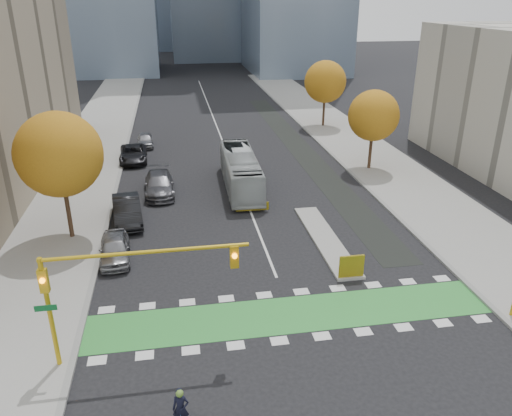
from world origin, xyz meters
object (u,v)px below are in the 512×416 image
object	(u,v)px
parked_car_b	(127,210)
parked_car_e	(145,140)
bus	(241,171)
traffic_signal_west	(112,279)
tree_east_far	(325,82)
parked_car_a	(115,248)
hazard_board	(352,266)
parked_car_d	(133,154)
tree_west	(59,155)
parked_car_c	(159,184)
tree_east_near	(374,116)

from	to	relation	value
parked_car_b	parked_car_e	world-z (taller)	parked_car_b
bus	traffic_signal_west	bearing A→B (deg)	-110.45
tree_east_far	parked_car_a	xyz separation A→B (m)	(-21.50, -29.32, -4.52)
hazard_board	parked_car_e	distance (m)	31.15
parked_car_b	parked_car_d	xyz separation A→B (m)	(-0.37, 13.90, -0.12)
bus	parked_car_e	xyz separation A→B (m)	(-8.07, 13.66, -0.80)
tree_east_far	hazard_board	bearing A→B (deg)	-104.12
bus	parked_car_e	size ratio (longest dim) A/B	2.67
hazard_board	tree_east_far	bearing A→B (deg)	75.88
parked_car_a	parked_car_b	distance (m)	5.35
parked_car_a	parked_car_e	world-z (taller)	parked_car_a
tree_west	parked_car_a	distance (m)	6.63
parked_car_b	parked_car_e	size ratio (longest dim) A/B	1.31
hazard_board	parked_car_b	size ratio (longest dim) A/B	0.27
tree_east_far	parked_car_c	size ratio (longest dim) A/B	1.40
hazard_board	parked_car_a	world-z (taller)	hazard_board
tree_west	traffic_signal_west	bearing A→B (deg)	-71.98
hazard_board	parked_car_e	world-z (taller)	hazard_board
tree_east_near	parked_car_a	bearing A→B (deg)	-147.61
bus	hazard_board	bearing A→B (deg)	-73.68
hazard_board	traffic_signal_west	bearing A→B (deg)	-158.45
bus	parked_car_c	xyz separation A→B (m)	(-6.49, -0.23, -0.68)
parked_car_c	traffic_signal_west	bearing A→B (deg)	-95.83
parked_car_c	parked_car_d	world-z (taller)	parked_car_c
parked_car_a	hazard_board	bearing A→B (deg)	-23.13
hazard_board	bus	size ratio (longest dim) A/B	0.13
tree_west	parked_car_c	xyz separation A→B (m)	(5.50, 7.01, -4.82)
tree_east_near	parked_car_e	bearing A→B (deg)	151.49
parked_car_c	hazard_board	bearing A→B (deg)	-56.31
parked_car_e	tree_west	bearing A→B (deg)	-103.40
parked_car_c	bus	bearing A→B (deg)	0.40
tree_west	parked_car_e	distance (m)	21.84
traffic_signal_west	parked_car_e	bearing A→B (deg)	90.26
hazard_board	traffic_signal_west	world-z (taller)	traffic_signal_west
hazard_board	tree_west	world-z (taller)	tree_west
tree_west	tree_east_near	bearing A→B (deg)	22.62
hazard_board	parked_car_a	size ratio (longest dim) A/B	0.33
tree_east_near	tree_east_far	bearing A→B (deg)	88.21
hazard_board	parked_car_d	bearing A→B (deg)	118.74
parked_car_d	traffic_signal_west	bearing A→B (deg)	-90.19
traffic_signal_west	parked_car_d	xyz separation A→B (m)	(-1.07, 28.42, -3.30)
tree_east_far	traffic_signal_west	distance (m)	43.61
tree_west	parked_car_b	world-z (taller)	tree_west
tree_west	parked_car_a	world-z (taller)	tree_west
bus	parked_car_b	xyz separation A→B (m)	(-8.61, -5.23, -0.62)
hazard_board	parked_car_d	world-z (taller)	parked_car_d
tree_east_near	parked_car_c	size ratio (longest dim) A/B	1.29
tree_east_far	parked_car_d	distance (m)	24.17
parked_car_c	parked_car_d	bearing A→B (deg)	104.06
parked_car_b	parked_car_d	distance (m)	13.90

